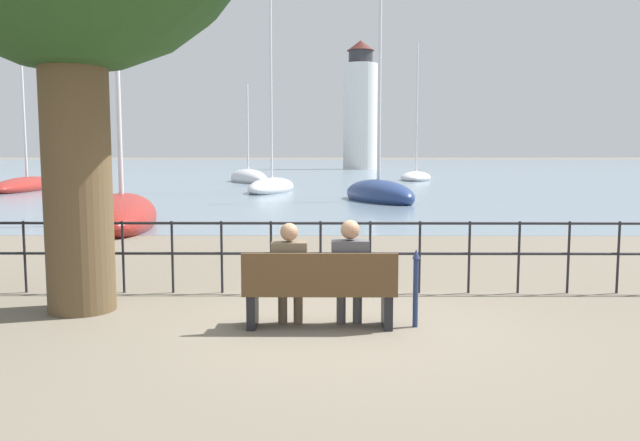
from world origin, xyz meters
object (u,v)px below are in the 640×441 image
seated_person_left (290,270)px  sailboat_3 (27,186)px  sailboat_2 (272,186)px  sailboat_5 (248,178)px  seated_person_right (350,268)px  sailboat_1 (416,177)px  park_bench (320,292)px  sailboat_4 (122,214)px  harbor_lighthouse (360,110)px  closed_umbrella (416,284)px  sailboat_0 (378,194)px

seated_person_left → sailboat_3: (-16.72, 28.69, -0.42)m
sailboat_2 → sailboat_5: (-2.72, 11.86, -0.01)m
seated_person_right → sailboat_5: bearing=98.6°
sailboat_2 → sailboat_3: 14.34m
sailboat_1 → seated_person_right: bearing=-86.8°
park_bench → sailboat_4: (-5.80, 10.85, -0.14)m
seated_person_right → sailboat_4: 12.41m
sailboat_4 → harbor_lighthouse: 73.48m
sailboat_2 → harbor_lighthouse: (8.06, 55.91, 8.13)m
sailboat_3 → sailboat_1: bearing=23.6°
sailboat_4 → sailboat_5: bearing=74.4°
sailboat_2 → sailboat_1: bearing=67.1°
seated_person_left → harbor_lighthouse: (5.59, 82.96, 7.77)m
closed_umbrella → sailboat_2: sailboat_2 is taller
closed_umbrella → sailboat_1: bearing=81.7°
sailboat_0 → sailboat_4: (-8.22, -9.21, -0.03)m
seated_person_right → harbor_lighthouse: (4.89, 82.96, 7.75)m
sailboat_2 → sailboat_3: (-14.25, 1.64, -0.05)m
seated_person_right → sailboat_0: bearing=84.1°
sailboat_0 → sailboat_4: sailboat_0 is taller
sailboat_1 → harbor_lighthouse: harbor_lighthouse is taller
seated_person_right → sailboat_1: bearing=80.7°
seated_person_left → sailboat_5: size_ratio=0.16×
closed_umbrella → sailboat_3: sailboat_3 is taller
seated_person_left → seated_person_right: 0.70m
sailboat_4 → closed_umbrella: bearing=-72.5°
sailboat_5 → sailboat_3: bearing=-159.7°
sailboat_0 → sailboat_5: 20.54m
seated_person_left → seated_person_right: size_ratio=0.97×
harbor_lighthouse → sailboat_0: bearing=-92.6°
closed_umbrella → sailboat_0: 20.04m
seated_person_left → sailboat_4: size_ratio=0.13×
sailboat_3 → harbor_lighthouse: bearing=61.4°
sailboat_3 → sailboat_5: size_ratio=1.23×
closed_umbrella → sailboat_3: 33.98m
seated_person_left → harbor_lighthouse: size_ratio=0.07×
closed_umbrella → sailboat_0: bearing=86.2°
seated_person_left → closed_umbrella: bearing=-0.7°
sailboat_1 → sailboat_5: bearing=-150.8°
sailboat_3 → sailboat_5: bearing=35.3°
sailboat_1 → sailboat_5: (-12.93, -3.86, 0.02)m
seated_person_right → closed_umbrella: 0.79m
closed_umbrella → sailboat_5: (-6.66, 38.93, -0.21)m
seated_person_right → sailboat_4: sailboat_4 is taller
sailboat_1 → sailboat_3: sailboat_1 is taller
seated_person_right → seated_person_left: bearing=179.8°
sailboat_0 → sailboat_1: 23.32m
sailboat_1 → sailboat_3: bearing=-137.5°
closed_umbrella → sailboat_1: sailboat_1 is taller
sailboat_3 → park_bench: bearing=-65.6°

